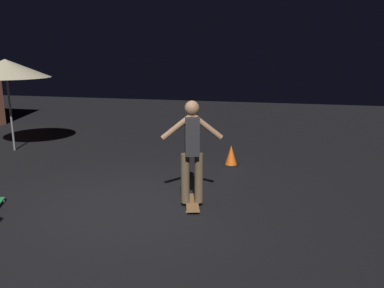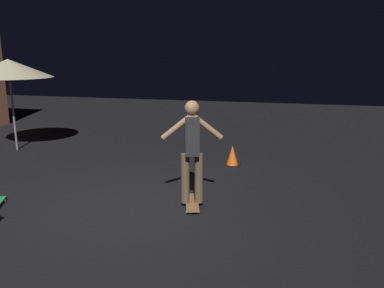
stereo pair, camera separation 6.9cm
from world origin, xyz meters
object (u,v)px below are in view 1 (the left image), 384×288
at_px(skater, 192,145).
at_px(patio_umbrella, 6,68).
at_px(skateboard_ridden, 192,203).
at_px(traffic_cone, 231,156).

bearing_deg(skater, patio_umbrella, 64.14).
distance_m(patio_umbrella, skateboard_ridden, 6.22).
xyz_separation_m(patio_umbrella, traffic_cone, (-0.11, -5.61, -1.86)).
xyz_separation_m(skater, traffic_cone, (2.45, -0.32, -0.83)).
relative_size(skateboard_ridden, traffic_cone, 1.75).
distance_m(patio_umbrella, skater, 5.97).
bearing_deg(traffic_cone, skateboard_ridden, 172.59).
bearing_deg(patio_umbrella, skateboard_ridden, -115.86).
bearing_deg(traffic_cone, patio_umbrella, 88.87).
height_order(skateboard_ridden, skater, skater).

